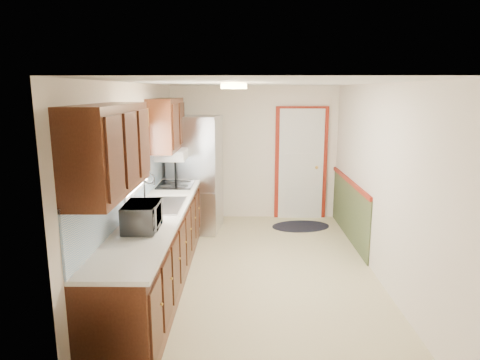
{
  "coord_description": "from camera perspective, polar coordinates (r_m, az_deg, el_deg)",
  "views": [
    {
      "loc": [
        -0.18,
        -5.19,
        2.31
      ],
      "look_at": [
        -0.23,
        0.34,
        1.15
      ],
      "focal_mm": 32.0,
      "sensor_mm": 36.0,
      "label": 1
    }
  ],
  "objects": [
    {
      "name": "ceiling_fixture",
      "position": [
        5.0,
        -0.84,
        12.41
      ],
      "size": [
        0.3,
        0.3,
        0.06
      ],
      "primitive_type": "cylinder",
      "color": "#FFD88C",
      "rests_on": "room_shell"
    },
    {
      "name": "microwave",
      "position": [
        4.39,
        -12.95,
        -4.4
      ],
      "size": [
        0.28,
        0.5,
        0.33
      ],
      "primitive_type": "imported",
      "rotation": [
        0.0,
        0.0,
        1.6
      ],
      "color": "white",
      "rests_on": "kitchen_run"
    },
    {
      "name": "refrigerator",
      "position": [
        7.12,
        -5.97,
        0.8
      ],
      "size": [
        0.88,
        0.84,
        1.91
      ],
      "rotation": [
        0.0,
        0.0,
        -0.13
      ],
      "color": "#B7B7BC",
      "rests_on": "ground"
    },
    {
      "name": "room_shell",
      "position": [
        5.31,
        2.49,
        -0.23
      ],
      "size": [
        3.2,
        5.2,
        2.52
      ],
      "color": "#C6BB8C",
      "rests_on": "ground"
    },
    {
      "name": "cooktop",
      "position": [
        6.38,
        -8.55,
        -0.6
      ],
      "size": [
        0.51,
        0.61,
        0.02
      ],
      "primitive_type": "cube",
      "color": "black",
      "rests_on": "kitchen_run"
    },
    {
      "name": "rug",
      "position": [
        7.52,
        8.09,
        -6.12
      ],
      "size": [
        1.09,
        0.79,
        0.01
      ],
      "primitive_type": "ellipsoid",
      "rotation": [
        0.0,
        0.0,
        0.15
      ],
      "color": "black",
      "rests_on": "ground"
    },
    {
      "name": "kitchen_run",
      "position": [
        5.23,
        -11.14,
        -5.04
      ],
      "size": [
        0.63,
        4.0,
        2.2
      ],
      "color": "#39190D",
      "rests_on": "ground"
    },
    {
      "name": "back_wall_trim",
      "position": [
        7.63,
        9.4,
        0.94
      ],
      "size": [
        1.12,
        2.3,
        2.08
      ],
      "color": "maroon",
      "rests_on": "ground"
    }
  ]
}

